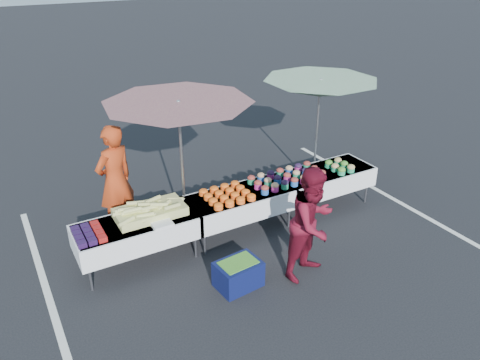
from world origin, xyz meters
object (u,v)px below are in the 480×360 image
table_left (137,231)px  table_right (324,179)px  vendor (115,181)px  table_center (240,202)px  umbrella_left (179,114)px  storage_bin (238,274)px  customer (313,223)px  umbrella_right (320,89)px

table_left → table_right: size_ratio=1.00×
table_left → vendor: 1.12m
table_left → table_center: size_ratio=1.00×
table_left → umbrella_left: bearing=22.6°
umbrella_left → storage_bin: bearing=-86.6°
vendor → umbrella_left: 1.65m
customer → umbrella_left: (-1.19, 1.90, 1.29)m
umbrella_left → storage_bin: (0.10, -1.65, -1.94)m
table_right → storage_bin: bearing=-153.9°
vendor → umbrella_right: (3.98, -0.26, 1.06)m
table_left → table_center: 1.80m
umbrella_left → table_left: bearing=-157.4°
umbrella_right → storage_bin: 4.02m
customer → vendor: bearing=112.9°
customer → umbrella_left: umbrella_left is taller
table_center → umbrella_right: 2.76m
table_center → table_right: (1.80, 0.00, 0.00)m
table_right → vendor: vendor is taller
table_right → umbrella_left: (-2.64, 0.40, 1.57)m
table_left → umbrella_left: (0.96, 0.40, 1.57)m
table_left → table_right: same height
table_left → table_right: 3.60m
customer → storage_bin: (-1.09, 0.25, -0.65)m
vendor → umbrella_right: 4.13m
table_left → vendor: (0.02, 1.06, 0.39)m
storage_bin → umbrella_right: bearing=29.3°
customer → umbrella_right: size_ratio=0.61×
table_center → vendor: bearing=149.3°
table_center → umbrella_left: (-0.84, 0.40, 1.57)m
table_left → table_right: (3.60, 0.00, 0.00)m
vendor → umbrella_right: umbrella_right is taller
vendor → storage_bin: 2.63m
table_left → umbrella_right: umbrella_right is taller
umbrella_right → storage_bin: size_ratio=4.27×
customer → umbrella_right: umbrella_right is taller
table_left → umbrella_right: (4.00, 0.80, 1.45)m
umbrella_left → umbrella_right: 3.07m
table_center → storage_bin: 1.50m
table_center → vendor: size_ratio=0.96×
table_left → customer: customer is taller
customer → umbrella_right: bearing=34.2°
customer → storage_bin: customer is taller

